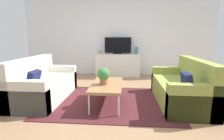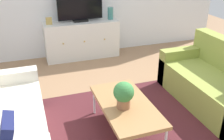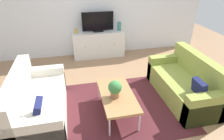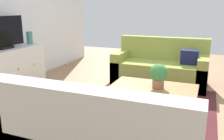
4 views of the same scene
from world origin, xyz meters
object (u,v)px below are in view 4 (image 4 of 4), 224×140
Objects in this scene: couch_right_side at (161,68)px; tv_console at (8,70)px; coffee_table at (154,88)px; flat_screen_tv at (3,33)px; potted_plant at (159,75)px; glass_vase at (30,38)px.

tv_console is (-1.40, 2.37, 0.08)m from couch_right_side.
tv_console reaches higher than coffee_table.
couch_right_side is at bearing -59.65° from flat_screen_tv.
potted_plant is at bearing -170.65° from couch_right_side.
potted_plant is at bearing -92.85° from tv_console.
flat_screen_tv reaches higher than glass_vase.
glass_vase reaches higher than tv_console.
tv_console is (0.13, 2.63, -0.22)m from potted_plant.
flat_screen_tv is at bearing 88.34° from coffee_table.
flat_screen_tv is at bearing 90.00° from tv_console.
potted_plant is (-1.53, -0.25, 0.29)m from couch_right_side.
flat_screen_tv reaches higher than potted_plant.
flat_screen_tv is at bearing 178.11° from glass_vase.
coffee_table is at bearing -91.66° from flat_screen_tv.
glass_vase is at bearing 0.00° from tv_console.
flat_screen_tv is 0.63m from glass_vase.
couch_right_side is 2.57m from glass_vase.
glass_vase reaches higher than couch_right_side.
couch_right_side is 1.49m from coffee_table.
couch_right_side is 1.16× the size of tv_console.
tv_console is at bearing -180.00° from glass_vase.
potted_plant is 2.68m from flat_screen_tv.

